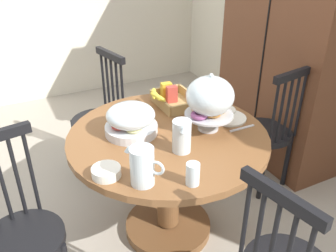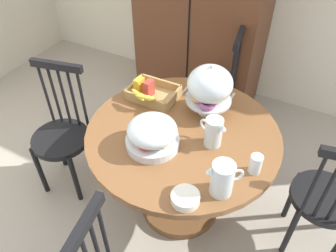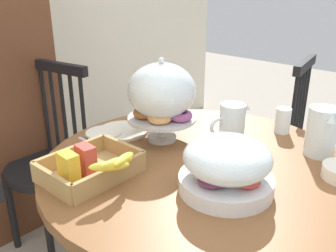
{
  "view_description": "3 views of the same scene",
  "coord_description": "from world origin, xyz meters",
  "views": [
    {
      "loc": [
        1.72,
        -0.61,
        1.77
      ],
      "look_at": [
        0.14,
        0.18,
        0.79
      ],
      "focal_mm": 38.4,
      "sensor_mm": 36.0,
      "label": 1
    },
    {
      "loc": [
        0.72,
        -1.12,
        2.05
      ],
      "look_at": [
        0.04,
        0.18,
        0.74
      ],
      "focal_mm": 35.15,
      "sensor_mm": 36.0,
      "label": 2
    },
    {
      "loc": [
        -0.85,
        -0.54,
        1.38
      ],
      "look_at": [
        0.14,
        0.33,
        0.84
      ],
      "focal_mm": 39.9,
      "sensor_mm": 36.0,
      "label": 3
    }
  ],
  "objects": [
    {
      "name": "table_knife",
      "position": [
        -0.0,
        0.6,
        0.74
      ],
      "size": [
        0.02,
        0.17,
        0.01
      ],
      "primitive_type": "cube",
      "rotation": [
        0.0,
        0.0,
        7.85
      ],
      "color": "silver",
      "rests_on": "dining_table"
    },
    {
      "name": "cereal_bowl",
      "position": [
        0.36,
        -0.26,
        0.76
      ],
      "size": [
        0.14,
        0.14,
        0.04
      ],
      "primitive_type": "cylinder",
      "color": "white",
      "rests_on": "dining_table"
    },
    {
      "name": "ground_plane",
      "position": [
        0.0,
        0.0,
        0.0
      ],
      "size": [
        10.0,
        10.0,
        0.0
      ],
      "primitive_type": "plane",
      "color": "#A89E8E"
    },
    {
      "name": "windsor_chair_by_cabinet",
      "position": [
        1.0,
        0.32,
        0.45
      ],
      "size": [
        0.41,
        0.41,
        0.97
      ],
      "color": "black",
      "rests_on": "ground_plane"
    },
    {
      "name": "drinking_glass",
      "position": [
        0.59,
        0.08,
        0.8
      ],
      "size": [
        0.06,
        0.06,
        0.11
      ],
      "primitive_type": "cylinder",
      "color": "silver",
      "rests_on": "dining_table"
    },
    {
      "name": "china_plate_large",
      "position": [
        0.14,
        0.6,
        0.75
      ],
      "size": [
        0.22,
        0.22,
        0.01
      ],
      "primitive_type": "cylinder",
      "color": "white",
      "rests_on": "dining_table"
    },
    {
      "name": "wooden_armoire",
      "position": [
        -0.32,
        1.5,
        0.98
      ],
      "size": [
        1.18,
        0.6,
        1.96
      ],
      "color": "brown",
      "rests_on": "ground_plane"
    },
    {
      "name": "windsor_chair_facing_door",
      "position": [
        0.02,
        1.05,
        0.45
      ],
      "size": [
        0.4,
        0.41,
        0.97
      ],
      "color": "black",
      "rests_on": "ground_plane"
    },
    {
      "name": "china_plate_small",
      "position": [
        0.05,
        0.62,
        0.76
      ],
      "size": [
        0.15,
        0.15,
        0.01
      ],
      "primitive_type": "cylinder",
      "color": "white",
      "rests_on": "china_plate_large"
    },
    {
      "name": "soup_spoon",
      "position": [
        0.28,
        0.6,
        0.74
      ],
      "size": [
        0.02,
        0.17,
        0.01
      ],
      "primitive_type": "cube",
      "rotation": [
        0.0,
        0.0,
        7.85
      ],
      "color": "silver",
      "rests_on": "dining_table"
    },
    {
      "name": "windsor_chair_far_side",
      "position": [
        -0.72,
        0.02,
        0.45
      ],
      "size": [
        0.41,
        0.41,
        0.97
      ],
      "color": "black",
      "rests_on": "ground_plane"
    },
    {
      "name": "dining_table",
      "position": [
        0.14,
        0.18,
        0.52
      ],
      "size": [
        1.15,
        1.15,
        0.74
      ],
      "color": "brown",
      "rests_on": "ground_plane"
    },
    {
      "name": "orange_juice_pitcher",
      "position": [
        0.49,
        -0.12,
        0.83
      ],
      "size": [
        0.16,
        0.15,
        0.19
      ],
      "color": "silver",
      "rests_on": "dining_table"
    },
    {
      "name": "fruit_platter_covered",
      "position": [
        0.04,
        -0.0,
        0.83
      ],
      "size": [
        0.3,
        0.3,
        0.18
      ],
      "color": "silver",
      "rests_on": "dining_table"
    },
    {
      "name": "pastry_stand_with_dome",
      "position": [
        0.19,
        0.42,
        0.94
      ],
      "size": [
        0.28,
        0.28,
        0.34
      ],
      "color": "silver",
      "rests_on": "dining_table"
    },
    {
      "name": "milk_pitcher",
      "position": [
        0.33,
        0.17,
        0.82
      ],
      "size": [
        0.18,
        0.1,
        0.18
      ],
      "color": "silver",
      "rests_on": "dining_table"
    },
    {
      "name": "dinner_fork",
      "position": [
        -0.03,
        0.6,
        0.74
      ],
      "size": [
        0.02,
        0.17,
        0.01
      ],
      "primitive_type": "cube",
      "rotation": [
        0.0,
        0.0,
        7.85
      ],
      "color": "silver",
      "rests_on": "dining_table"
    },
    {
      "name": "cereal_basket",
      "position": [
        -0.2,
        0.38,
        0.78
      ],
      "size": [
        0.32,
        0.3,
        0.12
      ],
      "color": "tan",
      "rests_on": "dining_table"
    }
  ]
}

